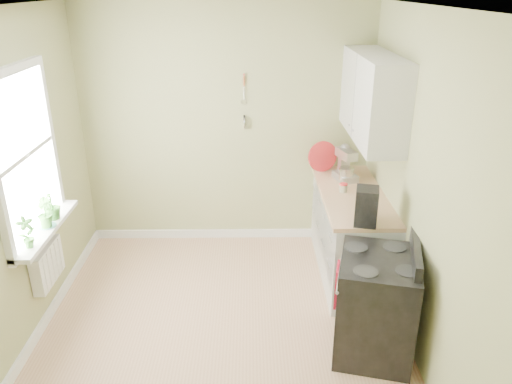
{
  "coord_description": "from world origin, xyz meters",
  "views": [
    {
      "loc": [
        0.26,
        -3.59,
        2.84
      ],
      "look_at": [
        0.31,
        0.55,
        1.11
      ],
      "focal_mm": 35.0,
      "sensor_mm": 36.0,
      "label": 1
    }
  ],
  "objects_px": {
    "stand_mixer": "(346,165)",
    "kettle": "(320,161)",
    "coffee_maker": "(366,207)",
    "stove": "(376,305)"
  },
  "relations": [
    {
      "from": "stand_mixer",
      "to": "kettle",
      "type": "bearing_deg",
      "value": 122.4
    },
    {
      "from": "coffee_maker",
      "to": "stove",
      "type": "bearing_deg",
      "value": -87.81
    },
    {
      "from": "coffee_maker",
      "to": "stand_mixer",
      "type": "bearing_deg",
      "value": 89.16
    },
    {
      "from": "stove",
      "to": "stand_mixer",
      "type": "bearing_deg",
      "value": 90.17
    },
    {
      "from": "stove",
      "to": "stand_mixer",
      "type": "xyz_separation_m",
      "value": [
        -0.0,
        1.6,
        0.63
      ]
    },
    {
      "from": "stove",
      "to": "kettle",
      "type": "relative_size",
      "value": 5.78
    },
    {
      "from": "kettle",
      "to": "coffee_maker",
      "type": "relative_size",
      "value": 0.51
    },
    {
      "from": "stove",
      "to": "stand_mixer",
      "type": "distance_m",
      "value": 1.72
    },
    {
      "from": "stove",
      "to": "coffee_maker",
      "type": "xyz_separation_m",
      "value": [
        -0.02,
        0.53,
        0.63
      ]
    },
    {
      "from": "stove",
      "to": "coffee_maker",
      "type": "distance_m",
      "value": 0.82
    }
  ]
}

